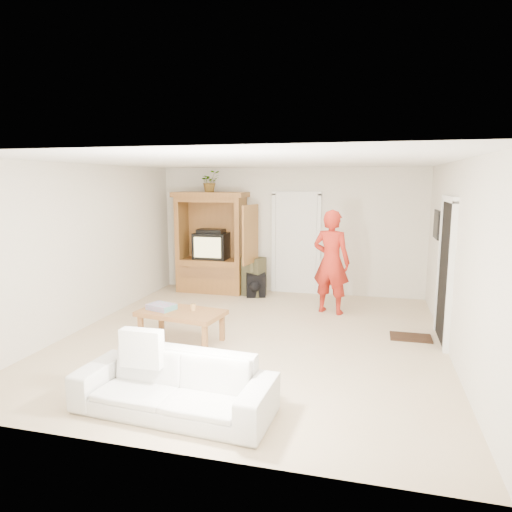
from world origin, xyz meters
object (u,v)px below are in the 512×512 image
(man, at_px, (331,262))
(sofa, at_px, (174,385))
(armoire, at_px, (213,249))
(coffee_table, at_px, (181,315))

(man, bearing_deg, sofa, 89.58)
(armoire, height_order, sofa, armoire)
(armoire, distance_m, sofa, 5.22)
(armoire, bearing_deg, man, -21.41)
(sofa, height_order, coffee_table, sofa)
(man, distance_m, sofa, 4.21)
(armoire, distance_m, coffee_table, 3.13)
(sofa, relative_size, coffee_table, 1.54)
(coffee_table, bearing_deg, armoire, 109.92)
(armoire, relative_size, man, 1.14)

